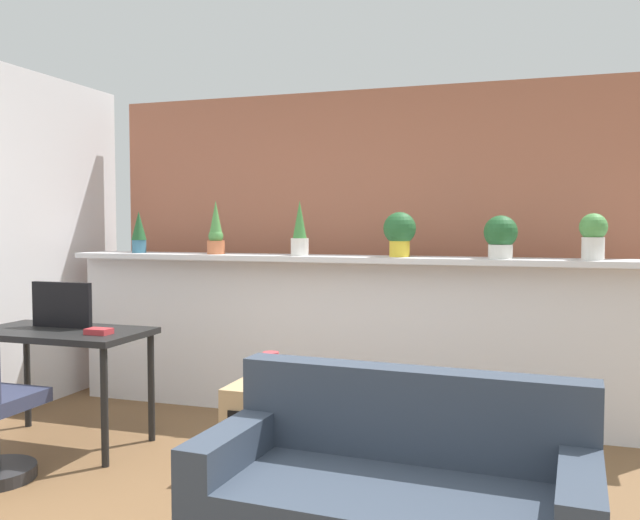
% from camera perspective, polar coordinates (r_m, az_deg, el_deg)
% --- Properties ---
extents(divider_wall, '(4.43, 0.16, 1.16)m').
position_cam_1_polar(divider_wall, '(4.95, 2.58, -6.80)').
color(divider_wall, silver).
rests_on(divider_wall, ground).
extents(plant_shelf, '(4.43, 0.38, 0.04)m').
position_cam_1_polar(plant_shelf, '(4.84, 2.47, 0.10)').
color(plant_shelf, silver).
rests_on(plant_shelf, divider_wall).
extents(brick_wall_behind, '(4.43, 0.10, 2.50)m').
position_cam_1_polar(brick_wall_behind, '(5.46, 4.27, 1.22)').
color(brick_wall_behind, '#AD664C').
rests_on(brick_wall_behind, ground).
extents(potted_plant_0, '(0.12, 0.12, 0.33)m').
position_cam_1_polar(potted_plant_0, '(5.54, -15.14, 2.35)').
color(potted_plant_0, '#386B84').
rests_on(potted_plant_0, plant_shelf).
extents(potted_plant_1, '(0.14, 0.14, 0.41)m').
position_cam_1_polar(potted_plant_1, '(5.19, -8.85, 2.37)').
color(potted_plant_1, '#C66B42').
rests_on(potted_plant_1, plant_shelf).
extents(potted_plant_2, '(0.13, 0.13, 0.40)m').
position_cam_1_polar(potted_plant_2, '(4.91, -1.74, 2.46)').
color(potted_plant_2, silver).
rests_on(potted_plant_2, plant_shelf).
extents(potted_plant_3, '(0.23, 0.23, 0.32)m').
position_cam_1_polar(potted_plant_3, '(4.75, 6.79, 2.41)').
color(potted_plant_3, gold).
rests_on(potted_plant_3, plant_shelf).
extents(potted_plant_4, '(0.22, 0.22, 0.29)m').
position_cam_1_polar(potted_plant_4, '(4.66, 15.10, 2.03)').
color(potted_plant_4, silver).
rests_on(potted_plant_4, plant_shelf).
extents(potted_plant_5, '(0.18, 0.18, 0.30)m').
position_cam_1_polar(potted_plant_5, '(4.66, 22.21, 2.02)').
color(potted_plant_5, silver).
rests_on(potted_plant_5, plant_shelf).
extents(desk, '(1.10, 0.60, 0.75)m').
position_cam_1_polar(desk, '(4.64, -21.14, -6.58)').
color(desk, black).
rests_on(desk, ground).
extents(tv_monitor, '(0.44, 0.04, 0.30)m').
position_cam_1_polar(tv_monitor, '(4.71, -21.10, -3.58)').
color(tv_monitor, black).
rests_on(tv_monitor, desk).
extents(side_cube_shelf, '(0.40, 0.41, 0.50)m').
position_cam_1_polar(side_cube_shelf, '(4.02, -4.72, -13.98)').
color(side_cube_shelf, tan).
rests_on(side_cube_shelf, ground).
extents(vase_on_shelf, '(0.09, 0.09, 0.19)m').
position_cam_1_polar(vase_on_shelf, '(3.95, -4.21, -9.14)').
color(vase_on_shelf, '#CC3D47').
rests_on(vase_on_shelf, side_cube_shelf).
extents(book_on_desk, '(0.15, 0.10, 0.04)m').
position_cam_1_polar(book_on_desk, '(4.36, -18.29, -5.78)').
color(book_on_desk, '#B22D33').
rests_on(book_on_desk, desk).
extents(couch, '(1.60, 0.84, 0.80)m').
position_cam_1_polar(couch, '(2.92, 6.40, -20.12)').
color(couch, '#333D4C').
rests_on(couch, ground).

